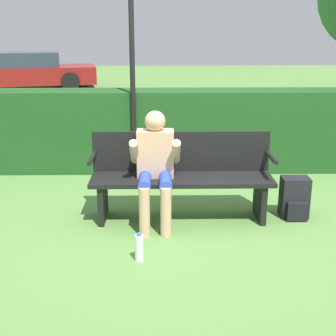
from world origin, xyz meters
name	(u,v)px	position (x,y,z in m)	size (l,w,h in m)	color
ground_plane	(181,218)	(0.00, 0.00, 0.00)	(40.00, 40.00, 0.00)	#5B8942
hedge_back	(176,130)	(0.00, 1.86, 0.58)	(12.00, 0.57, 1.16)	#1E4C1E
park_bench	(182,175)	(0.00, 0.07, 0.48)	(1.95, 0.50, 0.93)	black
person_seated	(155,162)	(-0.28, -0.07, 0.67)	(0.52, 0.65, 1.19)	#DBA884
backpack	(295,199)	(1.25, 0.03, 0.21)	(0.30, 0.28, 0.45)	black
water_bottle	(139,248)	(-0.42, -0.96, 0.13)	(0.08, 0.08, 0.27)	white
signpost	(132,63)	(-0.60, 1.54, 1.56)	(0.33, 0.09, 2.80)	black
parked_car	(27,71)	(-4.62, 10.88, 0.58)	(4.66, 2.56, 1.20)	maroon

